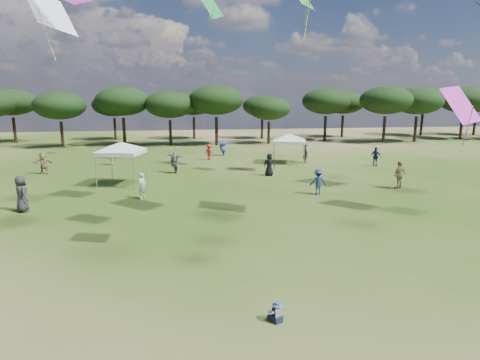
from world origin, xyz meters
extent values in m
cylinder|color=black|center=(-15.51, 44.30, 1.57)|extent=(0.36, 0.36, 3.14)
ellipsoid|color=black|center=(-15.51, 44.30, 5.03)|extent=(6.11, 6.11, 3.29)
cylinder|color=black|center=(-8.39, 45.81, 1.73)|extent=(0.40, 0.40, 3.46)
ellipsoid|color=black|center=(-8.39, 45.81, 5.54)|extent=(6.73, 6.73, 3.63)
cylinder|color=black|center=(-2.58, 44.63, 1.61)|extent=(0.37, 0.37, 3.21)
ellipsoid|color=black|center=(-2.58, 44.63, 5.14)|extent=(6.24, 6.24, 3.36)
cylinder|color=black|center=(3.26, 44.18, 1.78)|extent=(0.41, 0.41, 3.56)
ellipsoid|color=black|center=(3.26, 44.18, 5.69)|extent=(6.91, 6.91, 3.73)
cylinder|color=black|center=(10.19, 44.51, 1.44)|extent=(0.33, 0.33, 2.88)
ellipsoid|color=black|center=(10.19, 44.51, 4.61)|extent=(5.60, 5.60, 3.02)
cylinder|color=black|center=(18.96, 46.98, 1.72)|extent=(0.39, 0.39, 3.44)
ellipsoid|color=black|center=(18.96, 46.98, 5.51)|extent=(6.69, 6.69, 3.60)
cylinder|color=black|center=(25.77, 43.05, 1.77)|extent=(0.40, 0.40, 3.53)
ellipsoid|color=black|center=(25.77, 43.05, 5.65)|extent=(6.86, 6.86, 3.70)
cylinder|color=black|center=(30.65, 43.46, 1.73)|extent=(0.40, 0.40, 3.47)
ellipsoid|color=black|center=(30.65, 43.46, 5.55)|extent=(6.74, 6.74, 3.63)
cylinder|color=black|center=(39.22, 45.46, 1.79)|extent=(0.41, 0.41, 3.57)
ellipsoid|color=black|center=(39.22, 45.46, 5.72)|extent=(6.94, 6.94, 3.74)
cylinder|color=black|center=(-23.40, 51.57, 1.68)|extent=(0.39, 0.39, 3.37)
ellipsoid|color=black|center=(-23.40, 51.57, 5.39)|extent=(6.54, 6.54, 3.53)
cylinder|color=black|center=(-10.52, 53.31, 1.56)|extent=(0.36, 0.36, 3.11)
ellipsoid|color=black|center=(-10.52, 53.31, 4.98)|extent=(6.05, 6.05, 3.26)
cylinder|color=black|center=(0.83, 52.52, 1.60)|extent=(0.37, 0.37, 3.20)
ellipsoid|color=black|center=(0.83, 52.52, 5.12)|extent=(6.21, 6.21, 3.35)
cylinder|color=black|center=(10.82, 51.34, 1.50)|extent=(0.34, 0.34, 2.99)
ellipsoid|color=black|center=(10.82, 51.34, 4.79)|extent=(5.81, 5.81, 3.13)
cylinder|color=black|center=(23.62, 51.75, 1.66)|extent=(0.38, 0.38, 3.31)
ellipsoid|color=black|center=(23.62, 51.75, 5.30)|extent=(6.43, 6.43, 3.47)
cylinder|color=black|center=(37.30, 52.12, 1.82)|extent=(0.42, 0.42, 3.64)
ellipsoid|color=black|center=(37.30, 52.12, 5.82)|extent=(7.06, 7.06, 3.81)
cylinder|color=black|center=(46.40, 51.51, 1.73)|extent=(0.40, 0.40, 3.46)
ellipsoid|color=black|center=(46.40, 51.51, 5.53)|extent=(6.72, 6.72, 3.62)
cylinder|color=gray|center=(-7.36, 19.96, 1.15)|extent=(0.06, 0.06, 2.30)
cylinder|color=gray|center=(-4.89, 19.29, 1.15)|extent=(0.06, 0.06, 2.30)
cylinder|color=gray|center=(-6.70, 22.43, 1.15)|extent=(0.06, 0.06, 2.30)
cylinder|color=gray|center=(-4.22, 21.77, 1.15)|extent=(0.06, 0.06, 2.30)
cube|color=silver|center=(-5.79, 20.86, 2.25)|extent=(3.33, 3.33, 0.25)
pyramid|color=silver|center=(-5.79, 20.86, 2.97)|extent=(5.35, 5.35, 0.60)
cylinder|color=gray|center=(6.46, 27.33, 1.01)|extent=(0.06, 0.06, 2.03)
cylinder|color=gray|center=(9.10, 26.53, 1.01)|extent=(0.06, 0.06, 2.03)
cylinder|color=gray|center=(7.26, 29.97, 1.01)|extent=(0.06, 0.06, 2.03)
cylinder|color=gray|center=(9.90, 29.17, 1.01)|extent=(0.06, 0.06, 2.03)
cube|color=silver|center=(8.18, 28.25, 1.98)|extent=(3.63, 3.63, 0.25)
pyramid|color=silver|center=(8.18, 28.25, 2.70)|extent=(5.68, 5.68, 0.60)
cube|color=black|center=(0.29, 2.28, 0.09)|extent=(0.31, 0.31, 0.19)
cube|color=black|center=(0.15, 2.41, 0.05)|extent=(0.16, 0.24, 0.10)
cube|color=black|center=(0.30, 2.47, 0.05)|extent=(0.16, 0.24, 0.10)
cube|color=white|center=(0.29, 2.28, 0.30)|extent=(0.28, 0.24, 0.24)
cylinder|color=white|center=(0.13, 2.28, 0.30)|extent=(0.16, 0.24, 0.15)
cylinder|color=white|center=(0.40, 2.39, 0.30)|extent=(0.16, 0.24, 0.15)
sphere|color=#E0B293|center=(0.29, 2.28, 0.46)|extent=(0.16, 0.16, 0.16)
cone|color=teal|center=(0.29, 2.28, 0.50)|extent=(0.27, 0.27, 0.03)
cylinder|color=teal|center=(0.29, 2.28, 0.54)|extent=(0.18, 0.18, 0.07)
imported|color=silver|center=(-7.90, 29.72, 0.87)|extent=(0.66, 0.84, 1.73)
imported|color=black|center=(4.96, 22.47, 0.87)|extent=(1.00, 0.86, 1.74)
imported|color=#4B4C50|center=(-2.22, 24.73, 0.88)|extent=(1.75, 2.10, 1.76)
imported|color=#28282C|center=(-10.19, 14.80, 0.96)|extent=(1.05, 1.12, 1.93)
imported|color=#27282C|center=(9.75, 28.10, 0.88)|extent=(0.43, 0.65, 1.76)
imported|color=beige|center=(-4.16, 16.64, 0.78)|extent=(0.65, 0.68, 1.56)
imported|color=navy|center=(2.80, 34.10, 0.86)|extent=(1.89, 1.92, 1.72)
imported|color=#988752|center=(12.33, 16.64, 0.92)|extent=(1.17, 0.83, 1.84)
imported|color=navy|center=(6.48, 15.96, 0.80)|extent=(1.09, 0.71, 1.59)
imported|color=#A41D1B|center=(1.13, 31.36, 0.77)|extent=(1.12, 1.09, 1.54)
imported|color=navy|center=(15.26, 25.33, 0.85)|extent=(0.91, 1.06, 1.70)
imported|color=#947950|center=(-12.37, 26.00, 0.89)|extent=(1.67, 0.61, 1.77)
plane|color=#C230BA|center=(11.46, 10.49, 5.55)|extent=(2.57, 1.88, 1.90)
plane|color=white|center=(-7.02, 11.11, 9.29)|extent=(2.43, 2.87, 2.02)
plane|color=#1B873A|center=(1.22, 28.00, 13.26)|extent=(2.41, 1.73, 2.27)
plane|color=green|center=(7.53, 23.15, 12.96)|extent=(1.91, 2.07, 1.66)
camera|label=1|loc=(-2.28, -7.13, 5.83)|focal=30.00mm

